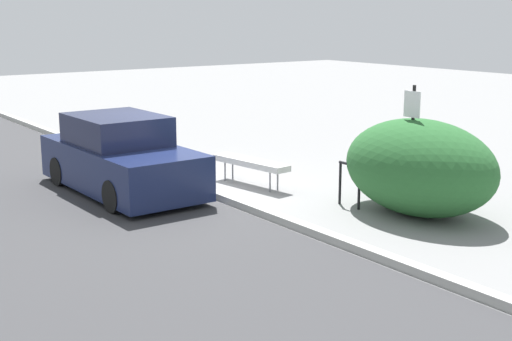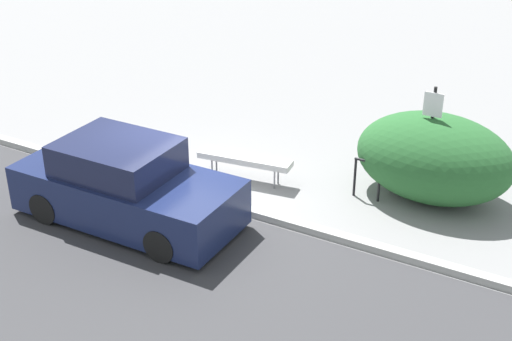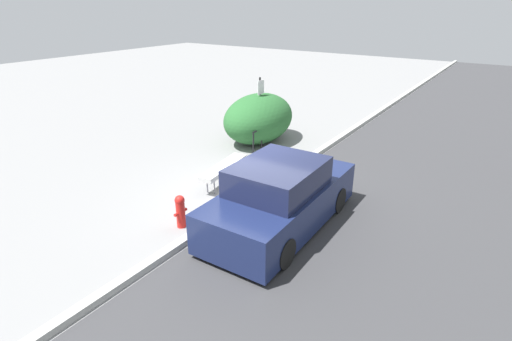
% 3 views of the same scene
% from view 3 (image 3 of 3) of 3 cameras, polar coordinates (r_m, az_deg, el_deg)
% --- Properties ---
extents(ground_plane, '(60.00, 60.00, 0.00)m').
position_cam_3_polar(ground_plane, '(10.08, -1.03, -4.28)').
color(ground_plane, gray).
extents(road_strip, '(60.00, 10.00, 0.01)m').
position_cam_3_polar(road_strip, '(8.67, 28.93, -12.47)').
color(road_strip, '#38383A').
rests_on(road_strip, ground_plane).
extents(curb, '(60.00, 0.20, 0.13)m').
position_cam_3_polar(curb, '(10.05, -1.04, -3.95)').
color(curb, '#A8A8A3').
rests_on(curb, ground_plane).
extents(bench, '(1.99, 0.66, 0.55)m').
position_cam_3_polar(bench, '(10.83, -4.63, 0.45)').
color(bench, gray).
rests_on(bench, ground_plane).
extents(bike_rack, '(0.55, 0.06, 0.83)m').
position_cam_3_polar(bike_rack, '(12.95, 0.21, 4.47)').
color(bike_rack, black).
rests_on(bike_rack, ground_plane).
extents(sign_post, '(0.36, 0.08, 2.30)m').
position_cam_3_polar(sign_post, '(13.77, 0.59, 9.41)').
color(sign_post, black).
rests_on(sign_post, ground_plane).
extents(fire_hydrant, '(0.36, 0.22, 0.77)m').
position_cam_3_polar(fire_hydrant, '(8.93, -10.74, -5.60)').
color(fire_hydrant, red).
rests_on(fire_hydrant, ground_plane).
extents(shrub_hedge, '(3.04, 2.06, 1.71)m').
position_cam_3_polar(shrub_hedge, '(14.05, 0.40, 7.45)').
color(shrub_hedge, '#28602D').
rests_on(shrub_hedge, ground_plane).
extents(parked_car_near, '(4.19, 1.84, 1.54)m').
position_cam_3_polar(parked_car_near, '(8.69, 3.54, -3.96)').
color(parked_car_near, black).
rests_on(parked_car_near, ground_plane).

